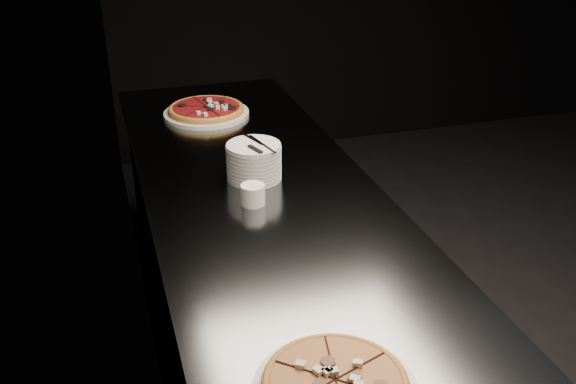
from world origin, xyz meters
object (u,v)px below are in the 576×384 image
object	(u,v)px
counter	(267,313)
ramekin	(253,194)
pizza_tomato	(206,110)
cutlery	(257,145)
plate_stack	(254,161)

from	to	relation	value
counter	ramekin	distance (m)	0.50
pizza_tomato	ramekin	bearing A→B (deg)	-90.81
cutlery	ramekin	distance (m)	0.20
counter	pizza_tomato	xyz separation A→B (m)	(-0.04, 0.79, 0.48)
counter	pizza_tomato	world-z (taller)	pizza_tomato
plate_stack	ramekin	world-z (taller)	plate_stack
counter	plate_stack	bearing A→B (deg)	90.28
counter	cutlery	bearing A→B (deg)	86.98
plate_stack	ramekin	xyz separation A→B (m)	(-0.05, -0.18, -0.03)
pizza_tomato	ramekin	size ratio (longest dim) A/B	5.34
counter	ramekin	world-z (taller)	ramekin
plate_stack	ramekin	bearing A→B (deg)	-105.57
ramekin	counter	bearing A→B (deg)	40.74
plate_stack	cutlery	size ratio (longest dim) A/B	0.93
pizza_tomato	cutlery	xyz separation A→B (m)	(0.05, -0.66, 0.10)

